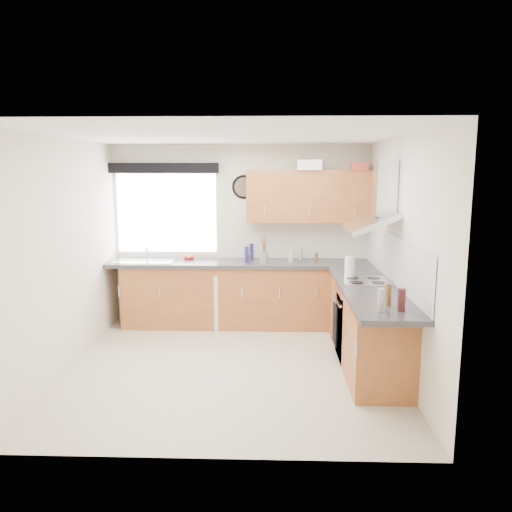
{
  "coord_description": "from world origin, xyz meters",
  "views": [
    {
      "loc": [
        0.45,
        -5.23,
        2.14
      ],
      "look_at": [
        0.25,
        0.85,
        1.1
      ],
      "focal_mm": 35.0,
      "sensor_mm": 36.0,
      "label": 1
    }
  ],
  "objects_px": {
    "oven": "(363,323)",
    "washing_machine": "(229,299)",
    "extractor_hood": "(377,205)",
    "upper_cabinets": "(309,196)"
  },
  "relations": [
    {
      "from": "oven",
      "to": "extractor_hood",
      "type": "height_order",
      "value": "extractor_hood"
    },
    {
      "from": "oven",
      "to": "washing_machine",
      "type": "relative_size",
      "value": 1.12
    },
    {
      "from": "extractor_hood",
      "to": "washing_machine",
      "type": "distance_m",
      "value": 2.55
    },
    {
      "from": "upper_cabinets",
      "to": "washing_machine",
      "type": "bearing_deg",
      "value": -174.55
    },
    {
      "from": "oven",
      "to": "washing_machine",
      "type": "distance_m",
      "value": 2.05
    },
    {
      "from": "washing_machine",
      "to": "extractor_hood",
      "type": "bearing_deg",
      "value": -52.19
    },
    {
      "from": "oven",
      "to": "washing_machine",
      "type": "bearing_deg",
      "value": 143.52
    },
    {
      "from": "oven",
      "to": "washing_machine",
      "type": "xyz_separation_m",
      "value": [
        -1.65,
        1.22,
        -0.05
      ]
    },
    {
      "from": "oven",
      "to": "extractor_hood",
      "type": "bearing_deg",
      "value": -0.0
    },
    {
      "from": "oven",
      "to": "upper_cabinets",
      "type": "xyz_separation_m",
      "value": [
        -0.55,
        1.32,
        1.38
      ]
    }
  ]
}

